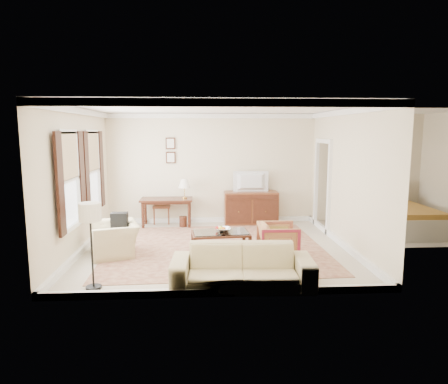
{
  "coord_description": "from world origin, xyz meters",
  "views": [
    {
      "loc": [
        -0.3,
        -8.11,
        2.44
      ],
      "look_at": [
        0.2,
        0.3,
        1.15
      ],
      "focal_mm": 32.0,
      "sensor_mm": 36.0,
      "label": 1
    }
  ],
  "objects": [
    {
      "name": "rug",
      "position": [
        0.0,
        0.01,
        0.01
      ],
      "size": [
        4.57,
        3.95,
        0.01
      ],
      "primitive_type": "cube",
      "rotation": [
        0.0,
        0.0,
        0.03
      ],
      "color": "brown",
      "rests_on": "room_shell"
    },
    {
      "name": "annex_bedroom",
      "position": [
        4.49,
        1.15,
        0.34
      ],
      "size": [
        3.0,
        2.7,
        2.9
      ],
      "color": "beige",
      "rests_on": "ground"
    },
    {
      "name": "club_armchair",
      "position": [
        -2.01,
        -0.33,
        0.44
      ],
      "size": [
        0.92,
        1.15,
        0.87
      ],
      "primitive_type": "imported",
      "rotation": [
        0.0,
        0.0,
        -1.26
      ],
      "color": "#CDBB8A",
      "rests_on": "room_shell"
    },
    {
      "name": "backpack",
      "position": [
        -1.93,
        -0.21,
        0.68
      ],
      "size": [
        0.36,
        0.39,
        0.4
      ],
      "primitive_type": "cube",
      "rotation": [
        0.0,
        0.0,
        -0.99
      ],
      "color": "black",
      "rests_on": "club_armchair"
    },
    {
      "name": "window_rear",
      "position": [
        -2.7,
        0.9,
        1.55
      ],
      "size": [
        0.12,
        1.56,
        1.8
      ],
      "primitive_type": null,
      "color": "#CCB284",
      "rests_on": "room_shell"
    },
    {
      "name": "coffee_table",
      "position": [
        0.09,
        -0.45,
        0.36
      ],
      "size": [
        1.18,
        0.76,
        0.48
      ],
      "rotation": [
        0.0,
        0.0,
        0.09
      ],
      "color": "#452013",
      "rests_on": "room_shell"
    },
    {
      "name": "doorway",
      "position": [
        2.71,
        1.5,
        1.08
      ],
      "size": [
        0.1,
        1.12,
        2.25
      ],
      "primitive_type": null,
      "color": "white",
      "rests_on": "room_shell"
    },
    {
      "name": "window_front",
      "position": [
        -2.7,
        -0.7,
        1.55
      ],
      "size": [
        0.12,
        1.56,
        1.8
      ],
      "primitive_type": null,
      "color": "#CCB284",
      "rests_on": "room_shell"
    },
    {
      "name": "sofa",
      "position": [
        0.35,
        -2.1,
        0.43
      ],
      "size": [
        2.25,
        0.76,
        0.87
      ],
      "primitive_type": "imported",
      "rotation": [
        0.0,
        0.0,
        -0.05
      ],
      "color": "#CDBB8A",
      "rests_on": "room_shell"
    },
    {
      "name": "book_a",
      "position": [
        -0.02,
        -0.44,
        0.18
      ],
      "size": [
        0.28,
        0.05,
        0.38
      ],
      "primitive_type": "imported",
      "rotation": [
        0.0,
        0.0,
        -0.04
      ],
      "color": "brown",
      "rests_on": "coffee_table"
    },
    {
      "name": "sideboard",
      "position": [
        1.02,
        2.2,
        0.43
      ],
      "size": [
        1.4,
        0.54,
        0.86
      ],
      "primitive_type": "cube",
      "color": "brown",
      "rests_on": "room_shell"
    },
    {
      "name": "tv",
      "position": [
        1.02,
        2.18,
        1.3
      ],
      "size": [
        0.88,
        0.51,
        0.12
      ],
      "primitive_type": "imported",
      "rotation": [
        0.0,
        0.0,
        3.14
      ],
      "color": "black",
      "rests_on": "sideboard"
    },
    {
      "name": "desk_chair",
      "position": [
        -1.34,
        2.42,
        0.53
      ],
      "size": [
        0.47,
        0.47,
        1.05
      ],
      "primitive_type": null,
      "rotation": [
        0.0,
        0.0,
        0.06
      ],
      "color": "brown",
      "rests_on": "room_shell"
    },
    {
      "name": "fruit_bowl",
      "position": [
        0.15,
        -0.45,
        0.53
      ],
      "size": [
        0.42,
        0.42,
        0.1
      ],
      "primitive_type": "imported",
      "color": "silver",
      "rests_on": "coffee_table"
    },
    {
      "name": "room_shell",
      "position": [
        0.0,
        0.0,
        2.47
      ],
      "size": [
        5.51,
        5.01,
        2.91
      ],
      "color": "beige",
      "rests_on": "ground"
    },
    {
      "name": "book_b",
      "position": [
        0.33,
        -0.49,
        0.18
      ],
      "size": [
        0.28,
        0.05,
        0.38
      ],
      "primitive_type": "imported",
      "rotation": [
        0.0,
        0.0,
        -0.09
      ],
      "color": "brown",
      "rests_on": "coffee_table"
    },
    {
      "name": "framed_prints",
      "position": [
        -1.08,
        2.47,
        1.94
      ],
      "size": [
        0.25,
        0.04,
        0.68
      ],
      "primitive_type": null,
      "color": "#452013",
      "rests_on": "room_shell"
    },
    {
      "name": "striped_armchair",
      "position": [
        1.19,
        -0.71,
        0.38
      ],
      "size": [
        0.7,
        0.74,
        0.75
      ],
      "primitive_type": "imported",
      "rotation": [
        0.0,
        0.0,
        1.55
      ],
      "color": "maroon",
      "rests_on": "room_shell"
    },
    {
      "name": "desk_lamp",
      "position": [
        -0.71,
        2.07,
        0.97
      ],
      "size": [
        0.32,
        0.32,
        0.5
      ],
      "primitive_type": null,
      "color": "silver",
      "rests_on": "writing_desk"
    },
    {
      "name": "floor_lamp",
      "position": [
        -1.98,
        -2.06,
        1.12
      ],
      "size": [
        0.34,
        0.34,
        1.36
      ],
      "color": "black",
      "rests_on": "room_shell"
    },
    {
      "name": "writing_desk",
      "position": [
        -1.18,
        2.07,
        0.61
      ],
      "size": [
        1.32,
        0.66,
        0.72
      ],
      "color": "#452013",
      "rests_on": "room_shell"
    }
  ]
}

